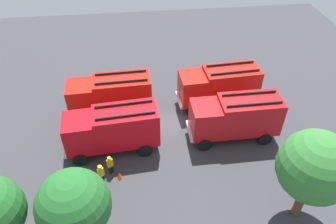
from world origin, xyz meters
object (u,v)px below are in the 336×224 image
firefighter_0 (120,84)px  tree_0 (315,167)px  firefighter_2 (101,174)px  firefighter_3 (223,76)px  fire_truck_1 (110,94)px  firefighter_1 (110,164)px  fire_truck_0 (219,85)px  fire_truck_2 (236,116)px  traffic_cone_0 (120,175)px  fire_truck_3 (113,128)px  tree_1 (74,206)px

firefighter_0 → tree_0: (-11.30, 14.87, 3.62)m
firefighter_2 → firefighter_3: 15.92m
fire_truck_1 → firefighter_1: fire_truck_1 is taller
fire_truck_0 → tree_0: 12.42m
fire_truck_2 → tree_0: bearing=105.3°
fire_truck_2 → firefighter_2: 11.17m
traffic_cone_0 → fire_truck_2: bearing=-160.5°
fire_truck_0 → fire_truck_3: 10.45m
firefighter_2 → fire_truck_1: bearing=130.8°
firefighter_2 → tree_1: tree_1 is taller
firefighter_0 → firefighter_3: bearing=-73.4°
firefighter_1 → tree_0: size_ratio=0.24×
fire_truck_1 → tree_0: 16.92m
firefighter_2 → tree_1: (0.83, 4.59, 3.11)m
traffic_cone_0 → tree_1: bearing=67.7°
fire_truck_1 → firefighter_3: fire_truck_1 is taller
tree_0 → firefighter_0: bearing=-52.8°
fire_truck_3 → firefighter_1: bearing=79.3°
fire_truck_0 → traffic_cone_0: bearing=36.9°
firefighter_0 → firefighter_3: firefighter_3 is taller
fire_truck_2 → firefighter_0: size_ratio=4.22×
firefighter_2 → tree_0: 13.70m
firefighter_1 → firefighter_2: bearing=-61.7°
fire_truck_0 → tree_1: bearing=45.4°
firefighter_2 → firefighter_3: (-11.46, -11.05, -0.03)m
fire_truck_2 → firefighter_0: fire_truck_2 is taller
fire_truck_3 → tree_0: bearing=143.7°
firefighter_3 → tree_1: bearing=-86.2°
fire_truck_2 → firefighter_2: fire_truck_2 is taller
fire_truck_3 → fire_truck_2: bearing=177.2°
firefighter_2 → firefighter_3: size_ratio=1.03×
firefighter_2 → tree_0: tree_0 is taller
fire_truck_0 → fire_truck_1: 9.60m
firefighter_1 → fire_truck_3: bearing=145.2°
firefighter_1 → firefighter_0: bearing=147.3°
firefighter_2 → traffic_cone_0: 1.46m
fire_truck_3 → tree_1: (1.69, 7.97, 2.00)m
firefighter_3 → traffic_cone_0: (10.26, 10.71, -0.72)m
tree_0 → tree_1: tree_0 is taller
traffic_cone_0 → firefighter_2: bearing=16.1°
fire_truck_2 → firefighter_1: (9.91, 2.73, -1.25)m
firefighter_2 → firefighter_1: bearing=102.3°
fire_truck_3 → traffic_cone_0: bearing=92.0°
fire_truck_2 → firefighter_2: (10.50, 3.64, -1.11)m
fire_truck_2 → tree_0: size_ratio=1.06×
fire_truck_0 → fire_truck_3: same height
firefighter_3 → tree_0: size_ratio=0.26×
fire_truck_1 → fire_truck_3: same height
firefighter_1 → firefighter_2: (0.59, 0.90, 0.13)m
fire_truck_3 → firefighter_2: (0.87, 3.37, -1.11)m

